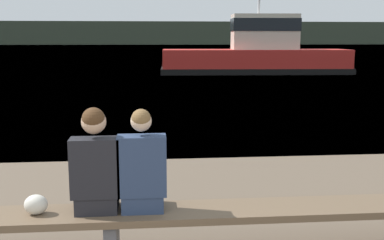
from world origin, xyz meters
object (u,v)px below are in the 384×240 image
Objects in this scene: person_right at (142,168)px; shopping_bag at (36,205)px; person_left at (95,166)px; tugboat_red at (257,55)px; bench_main at (111,219)px.

person_right is 1.04m from shopping_bag.
tugboat_red is (7.02, 23.75, 0.17)m from person_left.
bench_main is 8.15× the size of person_right.
person_left is 24.76m from tugboat_red.
person_left reaches higher than person_right.
tugboat_red reaches higher than bench_main.
shopping_bag is at bearing -179.96° from person_left.
person_right is at bearing 167.70° from tugboat_red.
tugboat_red is (6.59, 23.75, 0.20)m from person_right.
person_right is (0.30, 0.00, 0.49)m from bench_main.
person_right is 0.09× the size of tugboat_red.
person_left is 0.66m from shopping_bag.
tugboat_red is at bearing 73.54° from person_left.
person_left is at bearing 166.75° from tugboat_red.
person_left is (-0.13, -0.00, 0.52)m from bench_main.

